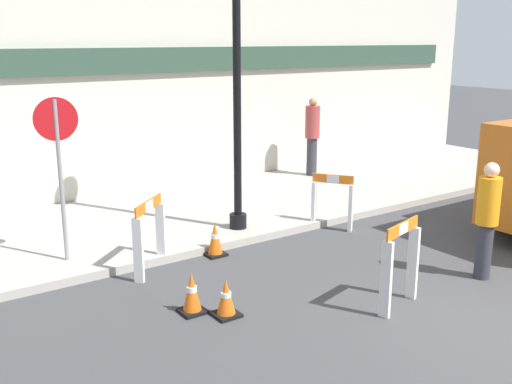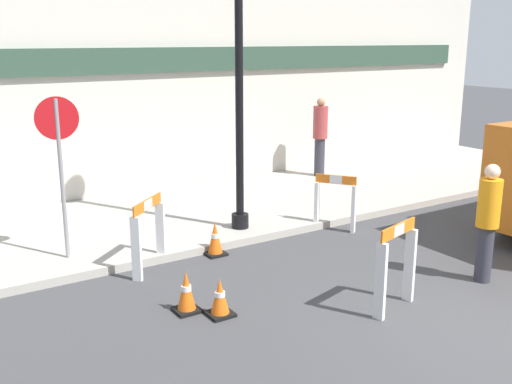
# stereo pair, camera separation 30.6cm
# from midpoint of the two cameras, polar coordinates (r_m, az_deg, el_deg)

# --- Properties ---
(sidewalk_slab) EXTENTS (18.00, 3.79, 0.13)m
(sidewalk_slab) POSITION_cam_midpoint_polar(r_m,az_deg,el_deg) (11.58, -3.50, -1.45)
(sidewalk_slab) COLOR #ADA89E
(sidewalk_slab) RESTS_ON ground_plane
(storefront_facade) EXTENTS (18.00, 0.22, 5.50)m
(storefront_facade) POSITION_cam_midpoint_polar(r_m,az_deg,el_deg) (12.87, -8.37, 12.17)
(storefront_facade) COLOR beige
(storefront_facade) RESTS_ON ground_plane
(streetlamp_post) EXTENTS (0.44, 0.44, 4.77)m
(streetlamp_post) POSITION_cam_midpoint_polar(r_m,az_deg,el_deg) (9.64, -2.80, 14.31)
(streetlamp_post) COLOR black
(streetlamp_post) RESTS_ON sidewalk_slab
(stop_sign) EXTENTS (0.60, 0.09, 2.34)m
(stop_sign) POSITION_cam_midpoint_polar(r_m,az_deg,el_deg) (8.76, -19.25, 3.50)
(stop_sign) COLOR gray
(stop_sign) RESTS_ON sidewalk_slab
(barricade_0) EXTENTS (0.52, 0.66, 0.98)m
(barricade_0) POSITION_cam_midpoint_polar(r_m,az_deg,el_deg) (10.36, 6.44, -0.84)
(barricade_0) COLOR white
(barricade_0) RESTS_ON ground_plane
(barricade_1) EXTENTS (0.71, 0.64, 1.06)m
(barricade_1) POSITION_cam_midpoint_polar(r_m,az_deg,el_deg) (8.56, -11.11, -3.94)
(barricade_1) COLOR white
(barricade_1) RESTS_ON ground_plane
(barricade_2) EXTENTS (0.77, 0.33, 1.10)m
(barricade_2) POSITION_cam_midpoint_polar(r_m,az_deg,el_deg) (7.49, 12.45, -6.61)
(barricade_2) COLOR white
(barricade_2) RESTS_ON ground_plane
(traffic_cone_0) EXTENTS (0.30, 0.30, 0.52)m
(traffic_cone_0) POSITION_cam_midpoint_polar(r_m,az_deg,el_deg) (7.36, -7.33, -9.56)
(traffic_cone_0) COLOR black
(traffic_cone_0) RESTS_ON ground_plane
(traffic_cone_1) EXTENTS (0.30, 0.30, 0.53)m
(traffic_cone_1) POSITION_cam_midpoint_polar(r_m,az_deg,el_deg) (9.17, -4.88, -4.55)
(traffic_cone_1) COLOR black
(traffic_cone_1) RESTS_ON ground_plane
(traffic_cone_2) EXTENTS (0.30, 0.30, 0.47)m
(traffic_cone_2) POSITION_cam_midpoint_polar(r_m,az_deg,el_deg) (7.25, -4.10, -10.10)
(traffic_cone_2) COLOR black
(traffic_cone_2) RESTS_ON ground_plane
(person_worker) EXTENTS (0.43, 0.43, 1.64)m
(person_worker) POSITION_cam_midpoint_polar(r_m,az_deg,el_deg) (8.63, 20.21, -2.21)
(person_worker) COLOR #33333D
(person_worker) RESTS_ON ground_plane
(person_pedestrian) EXTENTS (0.39, 0.39, 1.80)m
(person_pedestrian) POSITION_cam_midpoint_polar(r_m,az_deg,el_deg) (13.86, 4.75, 5.55)
(person_pedestrian) COLOR #33333D
(person_pedestrian) RESTS_ON sidewalk_slab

